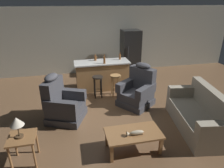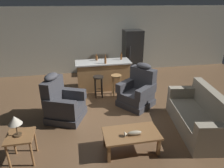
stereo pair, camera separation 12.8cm
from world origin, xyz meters
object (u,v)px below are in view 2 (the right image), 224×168
at_px(coffee_table, 131,135).
at_px(kitchen_island, 103,75).
at_px(recliner_near_lamp, 62,103).
at_px(bar_stool_right, 116,81).
at_px(table_lamp, 15,121).
at_px(bar_stool_left, 98,83).
at_px(fish_figurine, 133,133).
at_px(end_table, 21,140).
at_px(recliner_near_island, 138,91).
at_px(couch, 199,116).
at_px(refrigerator, 132,53).
at_px(bottle_short_amber, 97,58).
at_px(bottle_wine_dark, 105,60).
at_px(bottle_tall_green, 121,57).

xyz_separation_m(coffee_table, kitchen_island, (-0.08, 3.16, 0.11)).
distance_m(recliner_near_lamp, bar_stool_right, 1.92).
height_order(table_lamp, bar_stool_left, table_lamp).
height_order(fish_figurine, table_lamp, table_lamp).
bearing_deg(recliner_near_lamp, end_table, -94.07).
xyz_separation_m(end_table, kitchen_island, (1.98, 3.03, 0.02)).
relative_size(recliner_near_island, table_lamp, 2.93).
xyz_separation_m(couch, recliner_near_island, (-1.03, 1.43, 0.08)).
bearing_deg(bar_stool_right, recliner_near_lamp, -146.94).
relative_size(recliner_near_lamp, refrigerator, 0.68).
height_order(coffee_table, table_lamp, table_lamp).
bearing_deg(kitchen_island, bottle_short_amber, 136.39).
xyz_separation_m(recliner_near_island, refrigerator, (0.55, 2.53, 0.46)).
bearing_deg(coffee_table, fish_figurine, -84.36).
bearing_deg(bar_stool_left, end_table, -125.96).
xyz_separation_m(bar_stool_left, bar_stool_right, (0.56, 0.00, 0.00)).
height_order(end_table, kitchen_island, kitchen_island).
height_order(couch, bar_stool_left, couch).
xyz_separation_m(couch, bottle_short_amber, (-2.02, 2.94, 0.69)).
distance_m(end_table, bar_stool_right, 3.32).
xyz_separation_m(coffee_table, refrigerator, (1.27, 4.36, 0.52)).
distance_m(bar_stool_left, bottle_wine_dark, 0.77).
height_order(refrigerator, bottle_short_amber, refrigerator).
bearing_deg(recliner_near_island, bottle_short_amber, -94.23).
bearing_deg(bottle_short_amber, refrigerator, 33.66).
relative_size(coffee_table, bar_stool_right, 1.62).
height_order(fish_figurine, bottle_tall_green, bottle_tall_green).
height_order(recliner_near_lamp, end_table, recliner_near_lamp).
relative_size(kitchen_island, bottle_tall_green, 7.35).
xyz_separation_m(table_lamp, refrigerator, (3.36, 4.23, 0.01)).
bearing_deg(coffee_table, bar_stool_left, 97.31).
xyz_separation_m(fish_figurine, couch, (1.74, 0.47, -0.12)).
relative_size(fish_figurine, bottle_short_amber, 1.63).
xyz_separation_m(coffee_table, recliner_near_island, (0.72, 1.82, 0.06)).
distance_m(end_table, kitchen_island, 3.62).
height_order(bar_stool_right, bottle_short_amber, bottle_short_amber).
height_order(kitchen_island, bottle_short_amber, bottle_short_amber).
height_order(fish_figurine, couch, couch).
xyz_separation_m(kitchen_island, bottle_short_amber, (-0.19, 0.18, 0.55)).
distance_m(table_lamp, bottle_short_amber, 3.69).
height_order(coffee_table, end_table, end_table).
relative_size(couch, kitchen_island, 1.12).
height_order(bar_stool_right, bottle_wine_dark, bottle_wine_dark).
height_order(end_table, refrigerator, refrigerator).
distance_m(recliner_near_lamp, recliner_near_island, 2.12).
relative_size(bottle_short_amber, bottle_wine_dark, 0.71).
xyz_separation_m(kitchen_island, bottle_wine_dark, (0.05, -0.23, 0.58)).
distance_m(fish_figurine, kitchen_island, 3.24).
bearing_deg(refrigerator, recliner_near_island, -102.21).
bearing_deg(refrigerator, bar_stool_left, -130.99).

